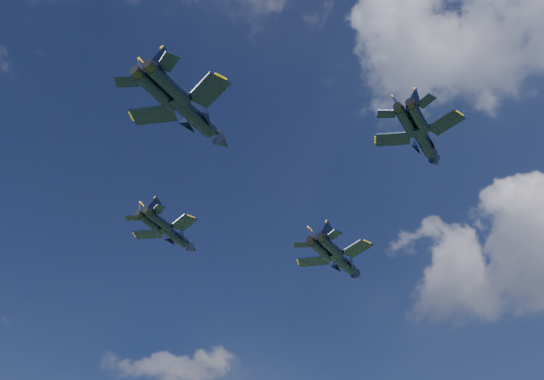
{
  "coord_description": "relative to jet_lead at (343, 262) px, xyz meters",
  "views": [
    {
      "loc": [
        50.87,
        -62.89,
        3.36
      ],
      "look_at": [
        0.59,
        -2.82,
        57.83
      ],
      "focal_mm": 45.0,
      "sensor_mm": 36.0,
      "label": 1
    }
  ],
  "objects": [
    {
      "name": "jet_lead",
      "position": [
        0.0,
        0.0,
        0.0
      ],
      "size": [
        13.2,
        17.19,
        4.08
      ],
      "rotation": [
        0.0,
        0.0,
        0.14
      ],
      "color": "black"
    },
    {
      "name": "jet_left",
      "position": [
        -14.97,
        -23.29,
        0.07
      ],
      "size": [
        11.18,
        14.71,
        3.47
      ],
      "rotation": [
        0.0,
        0.0,
        0.18
      ],
      "color": "black"
    },
    {
      "name": "jet_right",
      "position": [
        24.8,
        -16.57,
        2.07
      ],
      "size": [
        11.68,
        15.5,
        3.65
      ],
      "rotation": [
        0.0,
        0.0,
        0.21
      ],
      "color": "black"
    },
    {
      "name": "jet_slot",
      "position": [
        7.97,
        -41.6,
        -0.88
      ],
      "size": [
        13.59,
        17.75,
        4.2
      ],
      "rotation": [
        0.0,
        0.0,
        0.15
      ],
      "color": "black"
    }
  ]
}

